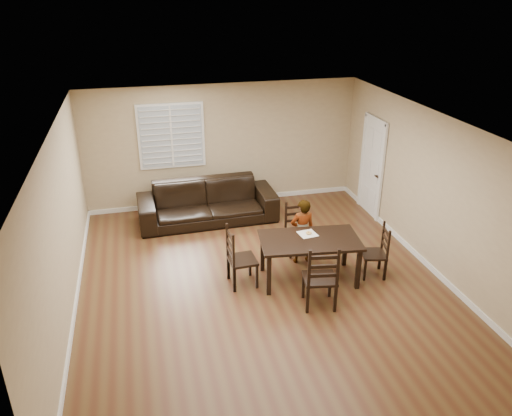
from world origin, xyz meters
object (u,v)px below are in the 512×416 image
Objects in this scene: chair_near at (296,229)px; donut at (309,233)px; child at (302,231)px; dining_table at (310,244)px; chair_far at (322,282)px; sofa at (207,202)px; chair_left at (235,260)px; chair_right at (380,253)px.

donut is (-0.07, -0.85, 0.35)m from chair_near.
child reaches higher than donut.
dining_table is 1.06m from chair_near.
chair_far is 0.90× the size of child.
child is 12.23× the size of donut.
dining_table is 0.60m from child.
chair_far reaches higher than chair_near.
dining_table is 1.78× the size of chair_near.
dining_table is at bearing -65.42° from sofa.
chair_far is at bearing -90.44° from dining_table.
chair_near is 2.18m from sofa.
chair_far is 1.47m from child.
chair_left is 2.57m from sofa.
chair_near is at bearing -86.94° from chair_far.
sofa is (-2.53, 2.84, -0.01)m from chair_right.
dining_table is 17.43× the size of donut.
child reaches higher than chair_far.
chair_far is 0.38× the size of sofa.
chair_left is at bearing -145.22° from chair_near.
chair_left is 10.58× the size of donut.
child is at bearing -73.60° from chair_left.
sofa is at bearing -125.54° from chair_right.
child is at bearing 86.21° from donut.
chair_near is 0.92× the size of chair_left.
dining_table is 0.61× the size of sofa.
child is (-1.16, 0.74, 0.18)m from chair_right.
child is at bearing -94.23° from chair_near.
sofa is at bearing -57.78° from child.
donut is 2.87m from sofa.
sofa is at bearing 131.36° from chair_near.
dining_table is 3.00m from sofa.
sofa is (-1.42, 1.66, -0.02)m from chair_near.
chair_far is at bearing -98.12° from donut.
donut is at bearing -88.56° from chair_far.
dining_table is at bearing -87.53° from chair_far.
chair_left is 0.87× the size of child.
chair_right is (1.12, -1.18, -0.02)m from chair_near.
donut is at bearing 83.66° from dining_table.
donut is (-1.18, 0.34, 0.36)m from chair_right.
chair_left is at bearing 18.52° from child.
chair_right is at bearing -15.81° from donut.
chair_left is (-1.35, -0.91, 0.04)m from chair_near.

